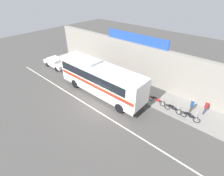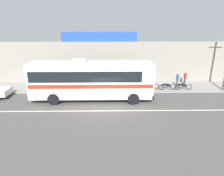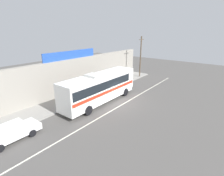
{
  "view_description": "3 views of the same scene",
  "coord_description": "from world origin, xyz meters",
  "px_view_note": "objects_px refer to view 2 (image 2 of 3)",
  "views": [
    {
      "loc": [
        10.15,
        -9.4,
        11.04
      ],
      "look_at": [
        0.58,
        1.49,
        1.67
      ],
      "focal_mm": 26.35,
      "sensor_mm": 36.0,
      "label": 1
    },
    {
      "loc": [
        0.25,
        -15.73,
        7.13
      ],
      "look_at": [
        0.51,
        1.53,
        1.21
      ],
      "focal_mm": 31.73,
      "sensor_mm": 36.0,
      "label": 2
    },
    {
      "loc": [
        -16.13,
        -11.44,
        8.57
      ],
      "look_at": [
        0.48,
        1.35,
        1.46
      ],
      "focal_mm": 27.6,
      "sensor_mm": 36.0,
      "label": 3
    }
  ],
  "objects_px": {
    "pedestrian_near_shop": "(185,77)",
    "motorcycle_orange": "(167,86)",
    "pedestrian_by_curb": "(177,79)",
    "intercity_bus": "(91,79)",
    "motorcycle_red": "(183,86)",
    "motorcycle_purple": "(149,86)"
  },
  "relations": [
    {
      "from": "pedestrian_near_shop",
      "to": "intercity_bus",
      "type": "bearing_deg",
      "value": -158.91
    },
    {
      "from": "intercity_bus",
      "to": "motorcycle_orange",
      "type": "relative_size",
      "value": 6.07
    },
    {
      "from": "motorcycle_orange",
      "to": "pedestrian_by_curb",
      "type": "relative_size",
      "value": 1.14
    },
    {
      "from": "intercity_bus",
      "to": "pedestrian_near_shop",
      "type": "height_order",
      "value": "intercity_bus"
    },
    {
      "from": "motorcycle_purple",
      "to": "pedestrian_near_shop",
      "type": "height_order",
      "value": "pedestrian_near_shop"
    },
    {
      "from": "motorcycle_purple",
      "to": "intercity_bus",
      "type": "bearing_deg",
      "value": -158.12
    },
    {
      "from": "pedestrian_by_curb",
      "to": "motorcycle_purple",
      "type": "bearing_deg",
      "value": -164.93
    },
    {
      "from": "motorcycle_red",
      "to": "intercity_bus",
      "type": "bearing_deg",
      "value": -166.79
    },
    {
      "from": "motorcycle_red",
      "to": "pedestrian_by_curb",
      "type": "bearing_deg",
      "value": 105.73
    },
    {
      "from": "pedestrian_near_shop",
      "to": "pedestrian_by_curb",
      "type": "bearing_deg",
      "value": -147.31
    },
    {
      "from": "motorcycle_orange",
      "to": "motorcycle_purple",
      "type": "relative_size",
      "value": 0.95
    },
    {
      "from": "intercity_bus",
      "to": "pedestrian_near_shop",
      "type": "bearing_deg",
      "value": 21.09
    },
    {
      "from": "intercity_bus",
      "to": "pedestrian_by_curb",
      "type": "bearing_deg",
      "value": 19.55
    },
    {
      "from": "intercity_bus",
      "to": "pedestrian_near_shop",
      "type": "distance_m",
      "value": 11.07
    },
    {
      "from": "pedestrian_near_shop",
      "to": "motorcycle_orange",
      "type": "bearing_deg",
      "value": -145.09
    },
    {
      "from": "motorcycle_orange",
      "to": "intercity_bus",
      "type": "bearing_deg",
      "value": -163.99
    },
    {
      "from": "intercity_bus",
      "to": "motorcycle_red",
      "type": "height_order",
      "value": "intercity_bus"
    },
    {
      "from": "pedestrian_near_shop",
      "to": "motorcycle_red",
      "type": "bearing_deg",
      "value": -114.78
    },
    {
      "from": "motorcycle_orange",
      "to": "motorcycle_red",
      "type": "bearing_deg",
      "value": -0.57
    },
    {
      "from": "motorcycle_red",
      "to": "pedestrian_near_shop",
      "type": "distance_m",
      "value": 1.98
    },
    {
      "from": "motorcycle_orange",
      "to": "motorcycle_purple",
      "type": "height_order",
      "value": "same"
    },
    {
      "from": "motorcycle_red",
      "to": "motorcycle_purple",
      "type": "height_order",
      "value": "same"
    }
  ]
}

